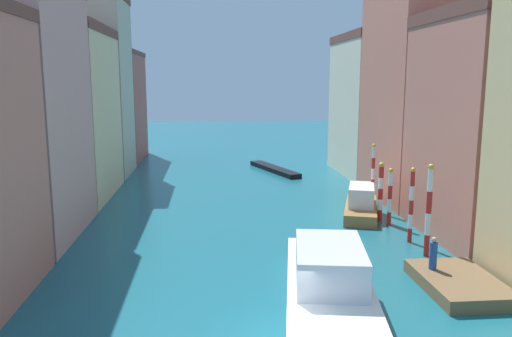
# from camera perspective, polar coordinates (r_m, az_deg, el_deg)

# --- Properties ---
(ground_plane) EXTENTS (154.00, 154.00, 0.00)m
(ground_plane) POSITION_cam_1_polar(r_m,az_deg,el_deg) (42.56, -1.62, -3.02)
(ground_plane) COLOR #196070
(building_left_1) EXTENTS (6.73, 10.21, 15.55)m
(building_left_1) POSITION_cam_1_polar(r_m,az_deg,el_deg) (33.63, -25.22, 6.02)
(building_left_1) COLOR tan
(building_left_1) RESTS_ON ground
(building_left_2) EXTENTS (6.73, 11.48, 13.76)m
(building_left_2) POSITION_cam_1_polar(r_m,az_deg,el_deg) (44.04, -20.32, 5.88)
(building_left_2) COLOR beige
(building_left_2) RESTS_ON ground
(building_left_3) EXTENTS (6.73, 8.03, 17.63)m
(building_left_3) POSITION_cam_1_polar(r_m,az_deg,el_deg) (53.81, -17.63, 8.71)
(building_left_3) COLOR #BCB299
(building_left_3) RESTS_ON ground
(building_left_4) EXTENTS (6.73, 11.04, 12.77)m
(building_left_4) POSITION_cam_1_polar(r_m,az_deg,el_deg) (63.29, -15.66, 6.71)
(building_left_4) COLOR #B25147
(building_left_4) RESTS_ON ground
(building_right_1) EXTENTS (6.73, 10.01, 13.62)m
(building_right_1) POSITION_cam_1_polar(r_m,az_deg,el_deg) (33.42, 24.50, 4.39)
(building_right_1) COLOR #C6705B
(building_right_1) RESTS_ON ground
(building_right_2) EXTENTS (6.73, 10.66, 18.38)m
(building_right_2) POSITION_cam_1_polar(r_m,az_deg,el_deg) (42.58, 17.87, 9.01)
(building_right_2) COLOR #C6705B
(building_right_2) RESTS_ON ground
(building_right_3) EXTENTS (6.73, 11.84, 13.99)m
(building_right_3) POSITION_cam_1_polar(r_m,az_deg,el_deg) (53.11, 13.06, 6.94)
(building_right_3) COLOR beige
(building_right_3) RESTS_ON ground
(waterfront_dock) EXTENTS (3.27, 5.05, 0.62)m
(waterfront_dock) POSITION_cam_1_polar(r_m,az_deg,el_deg) (25.71, 21.68, -11.82)
(waterfront_dock) COLOR brown
(waterfront_dock) RESTS_ON ground
(person_on_dock) EXTENTS (0.36, 0.36, 1.58)m
(person_on_dock) POSITION_cam_1_polar(r_m,az_deg,el_deg) (25.93, 19.16, -9.02)
(person_on_dock) COLOR #234C93
(person_on_dock) RESTS_ON waterfront_dock
(mooring_pole_0) EXTENTS (0.32, 0.32, 5.11)m
(mooring_pole_0) POSITION_cam_1_polar(r_m,az_deg,el_deg) (29.09, 18.70, -4.38)
(mooring_pole_0) COLOR red
(mooring_pole_0) RESTS_ON ground
(mooring_pole_1) EXTENTS (0.28, 0.28, 4.50)m
(mooring_pole_1) POSITION_cam_1_polar(r_m,az_deg,el_deg) (31.35, 16.92, -3.86)
(mooring_pole_1) COLOR red
(mooring_pole_1) RESTS_ON ground
(mooring_pole_2) EXTENTS (0.31, 0.31, 3.83)m
(mooring_pole_2) POSITION_cam_1_polar(r_m,az_deg,el_deg) (34.71, 14.70, -3.00)
(mooring_pole_2) COLOR red
(mooring_pole_2) RESTS_ON ground
(mooring_pole_3) EXTENTS (0.36, 0.36, 4.04)m
(mooring_pole_3) POSITION_cam_1_polar(r_m,az_deg,el_deg) (35.68, 13.72, -2.43)
(mooring_pole_3) COLOR red
(mooring_pole_3) RESTS_ON ground
(mooring_pole_4) EXTENTS (0.28, 0.28, 4.95)m
(mooring_pole_4) POSITION_cam_1_polar(r_m,az_deg,el_deg) (38.19, 12.89, -0.91)
(mooring_pole_4) COLOR red
(mooring_pole_4) RESTS_ON ground
(vaporetto_white) EXTENTS (5.27, 12.00, 2.74)m
(vaporetto_white) POSITION_cam_1_polar(r_m,az_deg,el_deg) (22.19, 8.15, -12.79)
(vaporetto_white) COLOR white
(vaporetto_white) RESTS_ON ground
(gondola_black) EXTENTS (4.39, 9.29, 0.47)m
(gondola_black) POSITION_cam_1_polar(r_m,az_deg,el_deg) (53.63, 2.05, -0.07)
(gondola_black) COLOR black
(gondola_black) RESTS_ON ground
(motorboat_0) EXTENTS (4.04, 7.02, 2.15)m
(motorboat_0) POSITION_cam_1_polar(r_m,az_deg,el_deg) (37.02, 11.64, -3.87)
(motorboat_0) COLOR olive
(motorboat_0) RESTS_ON ground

